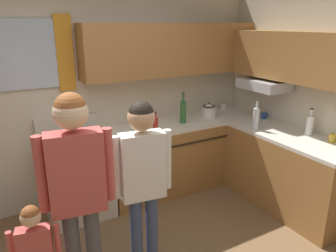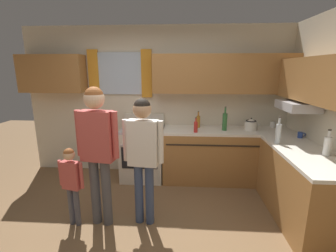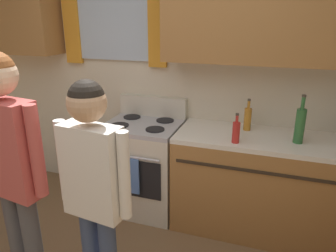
% 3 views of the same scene
% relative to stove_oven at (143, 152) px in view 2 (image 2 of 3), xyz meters
% --- Properties ---
extents(ground_plane, '(12.00, 12.00, 0.00)m').
position_rel_stove_oven_xyz_m(ground_plane, '(0.20, -1.54, -0.47)').
color(ground_plane, brown).
extents(back_wall_unit, '(4.60, 0.42, 2.60)m').
position_rel_stove_oven_xyz_m(back_wall_unit, '(0.27, 0.28, 1.02)').
color(back_wall_unit, beige).
rests_on(back_wall_unit, ground).
extents(kitchen_counter_run, '(2.13, 2.13, 0.90)m').
position_rel_stove_oven_xyz_m(kitchen_counter_run, '(1.75, -0.45, -0.02)').
color(kitchen_counter_run, '#9E6B38').
rests_on(kitchen_counter_run, ground).
extents(stove_oven, '(0.70, 0.67, 1.10)m').
position_rel_stove_oven_xyz_m(stove_oven, '(0.00, 0.00, 0.00)').
color(stove_oven, beige).
rests_on(stove_oven, ground).
extents(bottle_sauce_red, '(0.06, 0.06, 0.25)m').
position_rel_stove_oven_xyz_m(bottle_sauce_red, '(0.90, -0.21, 0.53)').
color(bottle_sauce_red, red).
rests_on(bottle_sauce_red, kitchen_counter_run).
extents(bottle_wine_green, '(0.08, 0.08, 0.39)m').
position_rel_stove_oven_xyz_m(bottle_wine_green, '(1.37, -0.05, 0.58)').
color(bottle_wine_green, '#2D6633').
rests_on(bottle_wine_green, kitchen_counter_run).
extents(bottle_tall_clear, '(0.07, 0.07, 0.37)m').
position_rel_stove_oven_xyz_m(bottle_tall_clear, '(1.97, -0.71, 0.57)').
color(bottle_tall_clear, silver).
rests_on(bottle_tall_clear, kitchen_counter_run).
extents(bottle_milk_white, '(0.08, 0.08, 0.31)m').
position_rel_stove_oven_xyz_m(bottle_milk_white, '(2.36, -1.15, 0.55)').
color(bottle_milk_white, white).
rests_on(bottle_milk_white, kitchen_counter_run).
extents(bottle_oil_amber, '(0.06, 0.06, 0.29)m').
position_rel_stove_oven_xyz_m(bottle_oil_amber, '(0.95, 0.12, 0.54)').
color(bottle_oil_amber, '#B27223').
rests_on(bottle_oil_amber, kitchen_counter_run).
extents(mug_ceramic_white, '(0.13, 0.08, 0.09)m').
position_rel_stove_oven_xyz_m(mug_ceramic_white, '(2.24, 0.21, 0.48)').
color(mug_ceramic_white, white).
rests_on(mug_ceramic_white, kitchen_counter_run).
extents(mug_cobalt_blue, '(0.11, 0.07, 0.08)m').
position_rel_stove_oven_xyz_m(mug_cobalt_blue, '(2.41, -0.42, 0.48)').
color(mug_cobalt_blue, '#2D479E').
rests_on(mug_cobalt_blue, kitchen_counter_run).
extents(stovetop_kettle, '(0.27, 0.20, 0.21)m').
position_rel_stove_oven_xyz_m(stovetop_kettle, '(1.81, -0.01, 0.53)').
color(stovetop_kettle, silver).
rests_on(stovetop_kettle, kitchen_counter_run).
extents(adult_holding_child, '(0.52, 0.23, 1.69)m').
position_rel_stove_oven_xyz_m(adult_holding_child, '(-0.29, -1.31, 0.60)').
color(adult_holding_child, '#4C4C51').
rests_on(adult_holding_child, ground).
extents(adult_in_plaid, '(0.49, 0.21, 1.56)m').
position_rel_stove_oven_xyz_m(adult_in_plaid, '(0.23, -1.26, 0.52)').
color(adult_in_plaid, '#38476B').
rests_on(adult_in_plaid, ground).
extents(small_child, '(0.33, 0.14, 0.99)m').
position_rel_stove_oven_xyz_m(small_child, '(-0.62, -1.37, 0.15)').
color(small_child, '#4C4C56').
rests_on(small_child, ground).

